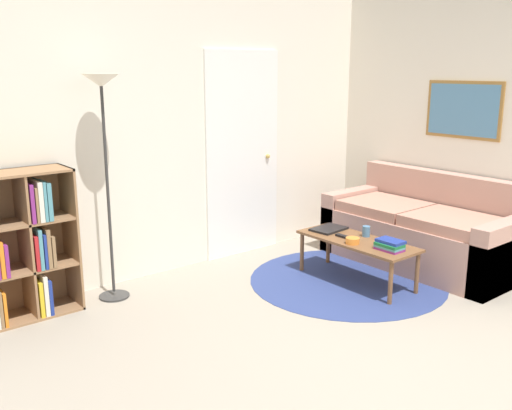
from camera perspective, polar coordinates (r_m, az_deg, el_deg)
ground_plane at (r=3.53m, az=17.03°, el=-18.15°), size 14.00×14.00×0.00m
wall_back at (r=5.13m, az=-8.66°, el=7.44°), size 7.69×0.11×2.60m
wall_right at (r=5.79m, az=19.70°, el=7.63°), size 0.08×5.78×2.60m
rug at (r=5.12m, az=9.10°, el=-7.43°), size 1.71×1.71×0.01m
floor_lamp at (r=4.51m, az=-15.06°, el=8.86°), size 0.28×0.28×1.78m
couch at (r=5.65m, az=16.50°, el=-2.65°), size 0.85×1.80×0.85m
coffee_table at (r=5.00m, az=10.08°, el=-3.87°), size 0.43×1.08×0.38m
laptop at (r=5.24m, az=7.29°, el=-2.38°), size 0.33×0.25×0.02m
bowl at (r=4.87m, az=9.64°, el=-3.53°), size 0.12×0.12×0.05m
book_stack_on_table at (r=4.75m, az=13.23°, el=-3.92°), size 0.16×0.22×0.08m
cup at (r=5.08m, az=10.96°, el=-2.60°), size 0.07×0.07×0.09m
remote at (r=5.02m, az=8.81°, el=-3.15°), size 0.04×0.17×0.02m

